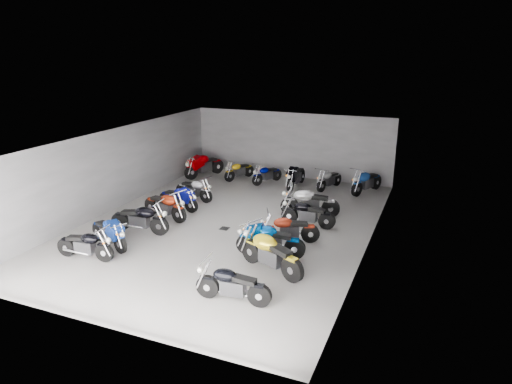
{
  "coord_description": "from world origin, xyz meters",
  "views": [
    {
      "loc": [
        6.83,
        -14.13,
        6.22
      ],
      "look_at": [
        0.6,
        1.03,
        1.0
      ],
      "focal_mm": 32.0,
      "sensor_mm": 36.0,
      "label": 1
    }
  ],
  "objects_px": {
    "motorcycle_right_e": "(307,213)",
    "motorcycle_back_b": "(239,170)",
    "motorcycle_back_c": "(267,174)",
    "motorcycle_left_a": "(85,245)",
    "motorcycle_right_a": "(232,285)",
    "motorcycle_right_c": "(269,241)",
    "motorcycle_left_c": "(140,219)",
    "motorcycle_right_d": "(289,229)",
    "motorcycle_back_d": "(296,176)",
    "drain_grate": "(224,228)",
    "motorcycle_back_a": "(204,165)",
    "motorcycle_left_d": "(165,205)",
    "motorcycle_left_f": "(194,189)",
    "motorcycle_back_f": "(366,182)",
    "motorcycle_left_e": "(179,198)",
    "motorcycle_left_b": "(109,232)",
    "motorcycle_right_b": "(270,253)",
    "motorcycle_right_f": "(309,202)",
    "motorcycle_back_e": "(329,179)"
  },
  "relations": [
    {
      "from": "motorcycle_right_e",
      "to": "motorcycle_back_b",
      "type": "xyz_separation_m",
      "value": [
        -4.84,
        4.69,
        -0.03
      ]
    },
    {
      "from": "motorcycle_back_c",
      "to": "motorcycle_left_a",
      "type": "bearing_deg",
      "value": 102.24
    },
    {
      "from": "motorcycle_right_a",
      "to": "motorcycle_right_c",
      "type": "distance_m",
      "value": 2.86
    },
    {
      "from": "motorcycle_right_a",
      "to": "motorcycle_left_c",
      "type": "bearing_deg",
      "value": 55.28
    },
    {
      "from": "motorcycle_right_d",
      "to": "motorcycle_back_d",
      "type": "height_order",
      "value": "motorcycle_back_d"
    },
    {
      "from": "motorcycle_left_a",
      "to": "motorcycle_left_c",
      "type": "height_order",
      "value": "motorcycle_left_c"
    },
    {
      "from": "motorcycle_right_d",
      "to": "motorcycle_right_c",
      "type": "bearing_deg",
      "value": 144.77
    },
    {
      "from": "drain_grate",
      "to": "motorcycle_right_e",
      "type": "xyz_separation_m",
      "value": [
        2.67,
        1.36,
        0.48
      ]
    },
    {
      "from": "motorcycle_right_a",
      "to": "motorcycle_back_c",
      "type": "xyz_separation_m",
      "value": [
        -3.02,
        10.3,
        -0.04
      ]
    },
    {
      "from": "drain_grate",
      "to": "motorcycle_back_a",
      "type": "xyz_separation_m",
      "value": [
        -4.0,
        5.84,
        0.57
      ]
    },
    {
      "from": "motorcycle_left_d",
      "to": "motorcycle_left_f",
      "type": "height_order",
      "value": "motorcycle_left_d"
    },
    {
      "from": "motorcycle_back_f",
      "to": "motorcycle_right_c",
      "type": "bearing_deg",
      "value": 101.41
    },
    {
      "from": "motorcycle_left_c",
      "to": "motorcycle_right_e",
      "type": "height_order",
      "value": "motorcycle_left_c"
    },
    {
      "from": "motorcycle_left_d",
      "to": "motorcycle_right_d",
      "type": "bearing_deg",
      "value": 100.94
    },
    {
      "from": "motorcycle_left_e",
      "to": "motorcycle_back_c",
      "type": "distance_m",
      "value": 5.18
    },
    {
      "from": "motorcycle_left_b",
      "to": "motorcycle_right_b",
      "type": "relative_size",
      "value": 0.88
    },
    {
      "from": "motorcycle_left_b",
      "to": "motorcycle_back_b",
      "type": "relative_size",
      "value": 1.1
    },
    {
      "from": "motorcycle_left_a",
      "to": "motorcycle_left_d",
      "type": "xyz_separation_m",
      "value": [
        0.33,
        3.87,
        0.05
      ]
    },
    {
      "from": "motorcycle_right_c",
      "to": "motorcycle_back_b",
      "type": "relative_size",
      "value": 1.21
    },
    {
      "from": "motorcycle_back_c",
      "to": "motorcycle_left_d",
      "type": "bearing_deg",
      "value": 97.44
    },
    {
      "from": "motorcycle_left_d",
      "to": "motorcycle_right_f",
      "type": "relative_size",
      "value": 0.95
    },
    {
      "from": "motorcycle_right_a",
      "to": "motorcycle_back_c",
      "type": "relative_size",
      "value": 1.17
    },
    {
      "from": "motorcycle_left_d",
      "to": "motorcycle_right_c",
      "type": "relative_size",
      "value": 0.99
    },
    {
      "from": "motorcycle_back_e",
      "to": "motorcycle_left_e",
      "type": "bearing_deg",
      "value": 64.4
    },
    {
      "from": "motorcycle_left_d",
      "to": "motorcycle_right_a",
      "type": "relative_size",
      "value": 1.05
    },
    {
      "from": "motorcycle_back_b",
      "to": "motorcycle_right_e",
      "type": "bearing_deg",
      "value": 158.06
    },
    {
      "from": "motorcycle_right_d",
      "to": "motorcycle_back_b",
      "type": "height_order",
      "value": "motorcycle_right_d"
    },
    {
      "from": "motorcycle_left_c",
      "to": "motorcycle_back_a",
      "type": "xyz_separation_m",
      "value": [
        -1.46,
        7.31,
        0.05
      ]
    },
    {
      "from": "motorcycle_left_d",
      "to": "motorcycle_left_e",
      "type": "height_order",
      "value": "motorcycle_left_d"
    },
    {
      "from": "motorcycle_right_f",
      "to": "motorcycle_back_c",
      "type": "relative_size",
      "value": 1.3
    },
    {
      "from": "motorcycle_right_f",
      "to": "motorcycle_back_c",
      "type": "distance_m",
      "value": 4.69
    },
    {
      "from": "motorcycle_left_a",
      "to": "motorcycle_back_b",
      "type": "height_order",
      "value": "motorcycle_left_a"
    },
    {
      "from": "motorcycle_right_d",
      "to": "motorcycle_back_b",
      "type": "bearing_deg",
      "value": 11.7
    },
    {
      "from": "motorcycle_right_f",
      "to": "motorcycle_back_f",
      "type": "height_order",
      "value": "motorcycle_right_f"
    },
    {
      "from": "motorcycle_left_c",
      "to": "motorcycle_right_a",
      "type": "xyz_separation_m",
      "value": [
        4.89,
        -2.89,
        -0.04
      ]
    },
    {
      "from": "motorcycle_left_e",
      "to": "motorcycle_left_f",
      "type": "bearing_deg",
      "value": -167.97
    },
    {
      "from": "motorcycle_left_d",
      "to": "motorcycle_back_b",
      "type": "height_order",
      "value": "motorcycle_left_d"
    },
    {
      "from": "drain_grate",
      "to": "motorcycle_back_d",
      "type": "height_order",
      "value": "motorcycle_back_d"
    },
    {
      "from": "motorcycle_back_f",
      "to": "motorcycle_back_e",
      "type": "bearing_deg",
      "value": 25.64
    },
    {
      "from": "motorcycle_right_a",
      "to": "motorcycle_right_b",
      "type": "xyz_separation_m",
      "value": [
        0.31,
        1.93,
        0.08
      ]
    },
    {
      "from": "motorcycle_back_a",
      "to": "motorcycle_back_d",
      "type": "distance_m",
      "value": 4.81
    },
    {
      "from": "motorcycle_left_f",
      "to": "motorcycle_right_f",
      "type": "height_order",
      "value": "motorcycle_right_f"
    },
    {
      "from": "drain_grate",
      "to": "motorcycle_back_f",
      "type": "height_order",
      "value": "motorcycle_back_f"
    },
    {
      "from": "drain_grate",
      "to": "motorcycle_right_b",
      "type": "xyz_separation_m",
      "value": [
        2.67,
        -2.43,
        0.56
      ]
    },
    {
      "from": "motorcycle_right_b",
      "to": "drain_grate",
      "type": "bearing_deg",
      "value": 71.6
    },
    {
      "from": "motorcycle_left_e",
      "to": "motorcycle_back_d",
      "type": "xyz_separation_m",
      "value": [
        3.39,
        4.73,
        0.05
      ]
    },
    {
      "from": "motorcycle_left_e",
      "to": "motorcycle_back_d",
      "type": "bearing_deg",
      "value": 155.33
    },
    {
      "from": "motorcycle_left_d",
      "to": "motorcycle_left_a",
      "type": "bearing_deg",
      "value": 10.18
    },
    {
      "from": "motorcycle_left_b",
      "to": "motorcycle_left_c",
      "type": "relative_size",
      "value": 0.9
    },
    {
      "from": "motorcycle_back_e",
      "to": "motorcycle_back_d",
      "type": "bearing_deg",
      "value": 29.28
    }
  ]
}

